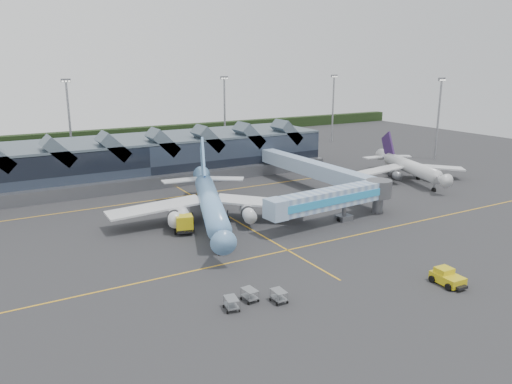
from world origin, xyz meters
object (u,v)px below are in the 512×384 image
main_airliner (210,201)px  regional_jet (409,166)px  jet_bridge (340,198)px  fuel_truck (181,215)px  pushback_tug (447,278)px

main_airliner → regional_jet: bearing=26.2°
main_airliner → jet_bridge: bearing=-9.0°
main_airliner → fuel_truck: bearing=-162.8°
regional_jet → fuel_truck: size_ratio=2.75×
main_airliner → jet_bridge: main_airliner is taller
main_airliner → jet_bridge: size_ratio=1.45×
jet_bridge → pushback_tug: bearing=-103.9°
main_airliner → fuel_truck: main_airliner is taller
jet_bridge → fuel_truck: size_ratio=2.54×
fuel_truck → main_airliner: bearing=12.2°
jet_bridge → pushback_tug: jet_bridge is taller
fuel_truck → pushback_tug: 42.23m
pushback_tug → regional_jet: bearing=51.1°
regional_jet → fuel_truck: regional_jet is taller
jet_bridge → regional_jet: bearing=21.7°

